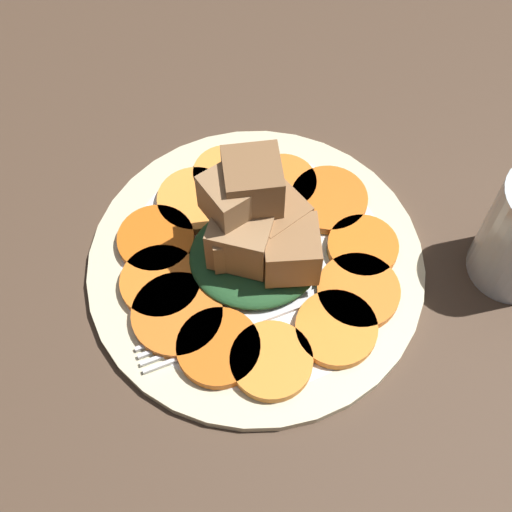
% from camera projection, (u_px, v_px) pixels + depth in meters
% --- Properties ---
extents(table_slab, '(1.20, 1.20, 0.02)m').
position_uv_depth(table_slab, '(256.00, 273.00, 0.63)').
color(table_slab, '#4C3828').
rests_on(table_slab, ground).
extents(plate, '(0.29, 0.29, 0.01)m').
position_uv_depth(plate, '(256.00, 265.00, 0.61)').
color(plate, beige).
rests_on(plate, table_slab).
extents(carrot_slice_0, '(0.06, 0.06, 0.01)m').
position_uv_depth(carrot_slice_0, '(227.00, 174.00, 0.65)').
color(carrot_slice_0, '#F99438').
rests_on(carrot_slice_0, plate).
extents(carrot_slice_1, '(0.07, 0.07, 0.01)m').
position_uv_depth(carrot_slice_1, '(195.00, 200.00, 0.63)').
color(carrot_slice_1, orange).
rests_on(carrot_slice_1, plate).
extents(carrot_slice_2, '(0.07, 0.07, 0.01)m').
position_uv_depth(carrot_slice_2, '(156.00, 240.00, 0.61)').
color(carrot_slice_2, '#D76115').
rests_on(carrot_slice_2, plate).
extents(carrot_slice_3, '(0.07, 0.07, 0.01)m').
position_uv_depth(carrot_slice_3, '(161.00, 282.00, 0.59)').
color(carrot_slice_3, orange).
rests_on(carrot_slice_3, plate).
extents(carrot_slice_4, '(0.07, 0.07, 0.01)m').
position_uv_depth(carrot_slice_4, '(177.00, 315.00, 0.58)').
color(carrot_slice_4, orange).
rests_on(carrot_slice_4, plate).
extents(carrot_slice_5, '(0.07, 0.07, 0.01)m').
position_uv_depth(carrot_slice_5, '(218.00, 348.00, 0.56)').
color(carrot_slice_5, orange).
rests_on(carrot_slice_5, plate).
extents(carrot_slice_6, '(0.07, 0.07, 0.01)m').
position_uv_depth(carrot_slice_6, '(272.00, 361.00, 0.56)').
color(carrot_slice_6, orange).
rests_on(carrot_slice_6, plate).
extents(carrot_slice_7, '(0.07, 0.07, 0.01)m').
position_uv_depth(carrot_slice_7, '(336.00, 329.00, 0.57)').
color(carrot_slice_7, orange).
rests_on(carrot_slice_7, plate).
extents(carrot_slice_8, '(0.07, 0.07, 0.01)m').
position_uv_depth(carrot_slice_8, '(358.00, 291.00, 0.59)').
color(carrot_slice_8, orange).
rests_on(carrot_slice_8, plate).
extents(carrot_slice_9, '(0.06, 0.06, 0.01)m').
position_uv_depth(carrot_slice_9, '(362.00, 246.00, 0.61)').
color(carrot_slice_9, orange).
rests_on(carrot_slice_9, plate).
extents(carrot_slice_10, '(0.07, 0.07, 0.01)m').
position_uv_depth(carrot_slice_10, '(329.00, 200.00, 0.63)').
color(carrot_slice_10, orange).
rests_on(carrot_slice_10, plate).
extents(carrot_slice_11, '(0.06, 0.06, 0.01)m').
position_uv_depth(carrot_slice_11, '(283.00, 183.00, 0.64)').
color(carrot_slice_11, orange).
rests_on(carrot_slice_11, plate).
extents(center_pile, '(0.11, 0.10, 0.11)m').
position_uv_depth(center_pile, '(256.00, 234.00, 0.57)').
color(center_pile, '#235128').
rests_on(center_pile, plate).
extents(fork, '(0.20, 0.07, 0.00)m').
position_uv_depth(fork, '(250.00, 320.00, 0.58)').
color(fork, silver).
rests_on(fork, plate).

